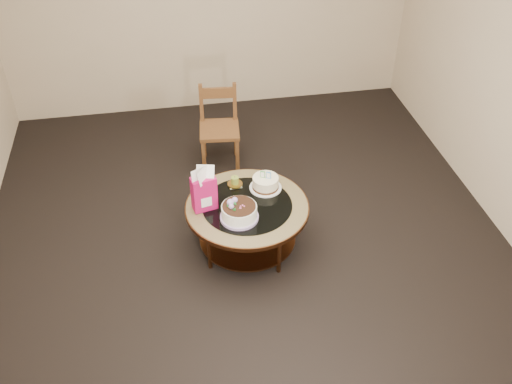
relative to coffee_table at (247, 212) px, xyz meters
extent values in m
plane|color=black|center=(0.00, 0.00, -0.38)|extent=(5.00, 5.00, 0.00)
cylinder|color=brown|center=(0.35, 0.20, -0.17)|extent=(0.04, 0.04, 0.42)
cylinder|color=brown|center=(-0.20, 0.35, -0.17)|extent=(0.04, 0.04, 0.42)
cylinder|color=brown|center=(-0.35, -0.20, -0.17)|extent=(0.04, 0.04, 0.42)
cylinder|color=brown|center=(0.20, -0.35, -0.17)|extent=(0.04, 0.04, 0.42)
cylinder|color=brown|center=(0.00, 0.00, -0.28)|extent=(0.82, 0.82, 0.02)
cylinder|color=brown|center=(0.00, 0.00, 0.05)|extent=(1.02, 1.02, 0.04)
cylinder|color=olive|center=(0.00, 0.00, 0.07)|extent=(1.00, 1.00, 0.01)
cylinder|color=black|center=(0.00, 0.00, 0.08)|extent=(0.74, 0.74, 0.01)
cylinder|color=#B395D3|center=(-0.09, -0.15, 0.09)|extent=(0.31, 0.31, 0.02)
cylinder|color=white|center=(-0.09, -0.15, 0.14)|extent=(0.28, 0.28, 0.12)
cylinder|color=black|center=(-0.09, -0.15, 0.21)|extent=(0.26, 0.26, 0.01)
sphere|color=#B395D3|center=(-0.15, -0.13, 0.23)|extent=(0.06, 0.06, 0.06)
sphere|color=#B395D3|center=(-0.11, -0.10, 0.23)|extent=(0.05, 0.05, 0.05)
sphere|color=#B395D3|center=(-0.15, -0.17, 0.23)|extent=(0.04, 0.04, 0.04)
cone|color=#1B6826|center=(-0.11, -0.14, 0.22)|extent=(0.04, 0.04, 0.03)
cone|color=#1B6826|center=(-0.18, -0.15, 0.22)|extent=(0.04, 0.04, 0.03)
cone|color=#1B6826|center=(-0.10, -0.08, 0.22)|extent=(0.04, 0.03, 0.03)
cone|color=#1B6826|center=(-0.13, -0.19, 0.22)|extent=(0.04, 0.04, 0.03)
cylinder|color=white|center=(0.19, 0.19, 0.09)|extent=(0.27, 0.27, 0.01)
cylinder|color=#432513|center=(0.19, 0.19, 0.10)|extent=(0.22, 0.22, 0.02)
cylinder|color=white|center=(0.19, 0.19, 0.15)|extent=(0.22, 0.22, 0.08)
cube|color=green|center=(0.17, 0.20, 0.22)|extent=(0.04, 0.03, 0.06)
cube|color=white|center=(0.17, 0.20, 0.22)|extent=(0.03, 0.02, 0.05)
cube|color=#3E89D5|center=(0.21, 0.18, 0.22)|extent=(0.04, 0.03, 0.06)
cube|color=white|center=(0.21, 0.18, 0.22)|extent=(0.03, 0.02, 0.05)
cube|color=#C31257|center=(-0.34, 0.03, 0.23)|extent=(0.21, 0.15, 0.30)
cube|color=white|center=(-0.34, 0.03, 0.18)|extent=(0.11, 0.13, 0.09)
cube|color=#CDB954|center=(-0.06, 0.27, 0.08)|extent=(0.11, 0.11, 0.01)
cylinder|color=gold|center=(-0.06, 0.27, 0.09)|extent=(0.13, 0.13, 0.01)
cylinder|color=olive|center=(-0.06, 0.27, 0.13)|extent=(0.06, 0.06, 0.06)
cylinder|color=black|center=(-0.06, 0.27, 0.17)|extent=(0.00, 0.00, 0.01)
cube|color=brown|center=(-0.07, 1.24, 0.04)|extent=(0.42, 0.42, 0.04)
cube|color=brown|center=(-0.25, 1.10, -0.17)|extent=(0.04, 0.04, 0.41)
cube|color=brown|center=(0.08, 1.06, -0.17)|extent=(0.04, 0.04, 0.41)
cube|color=brown|center=(-0.22, 1.43, -0.17)|extent=(0.04, 0.04, 0.41)
cube|color=brown|center=(0.11, 1.39, -0.17)|extent=(0.04, 0.04, 0.41)
cube|color=brown|center=(-0.22, 1.43, 0.25)|extent=(0.04, 0.04, 0.42)
cube|color=brown|center=(0.11, 1.39, 0.25)|extent=(0.04, 0.04, 0.42)
cube|color=brown|center=(-0.05, 1.41, 0.36)|extent=(0.33, 0.06, 0.11)
camera|label=1|loc=(-0.56, -3.54, 3.06)|focal=40.00mm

